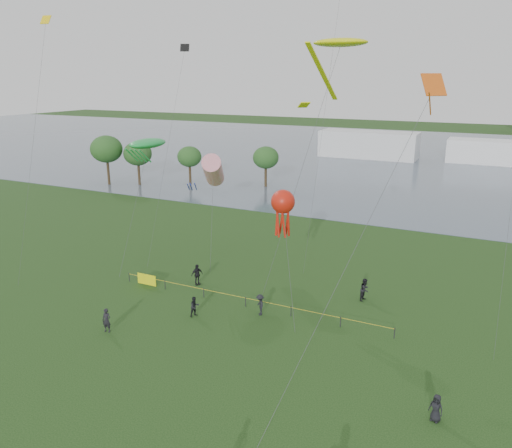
% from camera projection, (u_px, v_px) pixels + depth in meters
% --- Properties ---
extents(ground_plane, '(400.00, 400.00, 0.00)m').
position_uv_depth(ground_plane, '(182.00, 398.00, 29.22)').
color(ground_plane, black).
extents(lake, '(400.00, 120.00, 0.08)m').
position_uv_depth(lake, '(424.00, 158.00, 115.58)').
color(lake, '#4F5D6C').
rests_on(lake, ground_plane).
extents(pavilion_left, '(22.00, 8.00, 6.00)m').
position_uv_depth(pavilion_left, '(369.00, 144.00, 115.41)').
color(pavilion_left, silver).
rests_on(pavilion_left, ground_plane).
extents(pavilion_right, '(18.00, 7.00, 5.00)m').
position_uv_depth(pavilion_right, '(492.00, 152.00, 107.32)').
color(pavilion_right, white).
rests_on(pavilion_right, ground_plane).
extents(trees, '(30.23, 15.17, 8.50)m').
position_uv_depth(trees, '(160.00, 153.00, 85.09)').
color(trees, '#342717').
rests_on(trees, ground_plane).
extents(fence, '(24.07, 0.07, 1.05)m').
position_uv_depth(fence, '(183.00, 287.00, 43.29)').
color(fence, black).
rests_on(fence, ground_plane).
extents(spectator_a, '(0.92, 0.99, 1.63)m').
position_uv_depth(spectator_a, '(195.00, 307.00, 39.03)').
color(spectator_a, black).
rests_on(spectator_a, ground_plane).
extents(spectator_b, '(1.20, 1.27, 1.73)m').
position_uv_depth(spectator_b, '(260.00, 305.00, 39.23)').
color(spectator_b, black).
rests_on(spectator_b, ground_plane).
extents(spectator_c, '(0.95, 1.22, 1.94)m').
position_uv_depth(spectator_c, '(197.00, 275.00, 44.93)').
color(spectator_c, black).
rests_on(spectator_c, ground_plane).
extents(spectator_d, '(0.91, 0.75, 1.61)m').
position_uv_depth(spectator_d, '(436.00, 408.00, 27.11)').
color(spectator_d, black).
rests_on(spectator_d, ground_plane).
extents(spectator_f, '(0.74, 0.55, 1.83)m').
position_uv_depth(spectator_f, '(107.00, 320.00, 36.60)').
color(spectator_f, black).
rests_on(spectator_f, ground_plane).
extents(spectator_g, '(0.91, 1.07, 1.94)m').
position_uv_depth(spectator_g, '(365.00, 289.00, 41.78)').
color(spectator_g, black).
rests_on(spectator_g, ground_plane).
extents(kite_stingray, '(5.97, 9.88, 21.09)m').
position_uv_depth(kite_stingray, '(340.00, 44.00, 39.93)').
color(kite_stingray, '#3F3F42').
extents(kite_windsock, '(4.43, 7.05, 10.97)m').
position_uv_depth(kite_windsock, '(213.00, 170.00, 50.35)').
color(kite_windsock, '#3F3F42').
extents(kite_creature, '(2.66, 9.19, 12.16)m').
position_uv_depth(kite_creature, '(148.00, 144.00, 49.82)').
color(kite_creature, '#3F3F42').
extents(kite_octopus, '(4.30, 6.24, 9.39)m').
position_uv_depth(kite_octopus, '(283.00, 203.00, 40.28)').
color(kite_octopus, '#3F3F42').
extents(kite_delta, '(5.99, 14.68, 18.30)m').
position_uv_depth(kite_delta, '(425.00, 105.00, 27.56)').
color(kite_delta, '#3F3F42').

